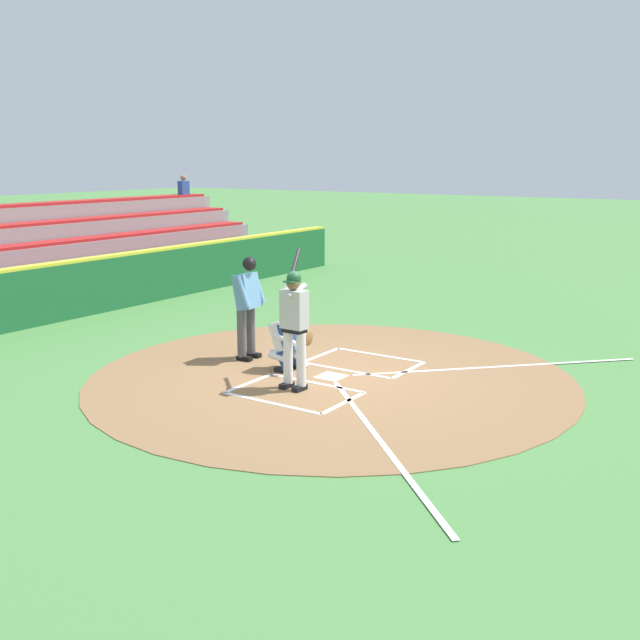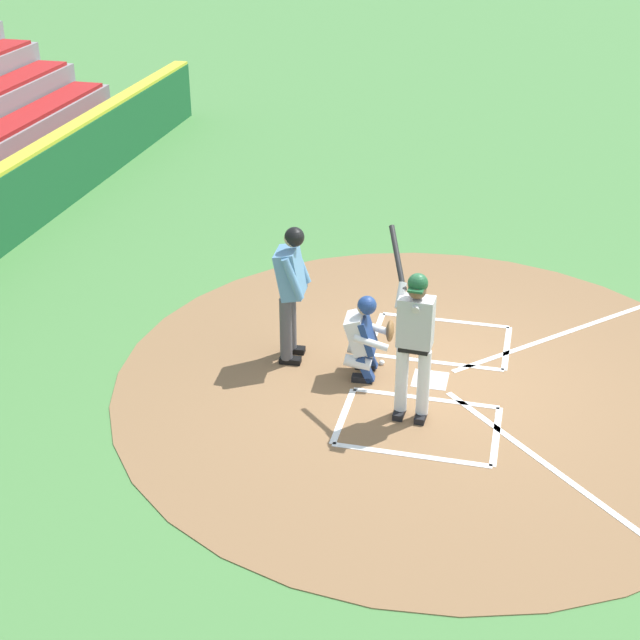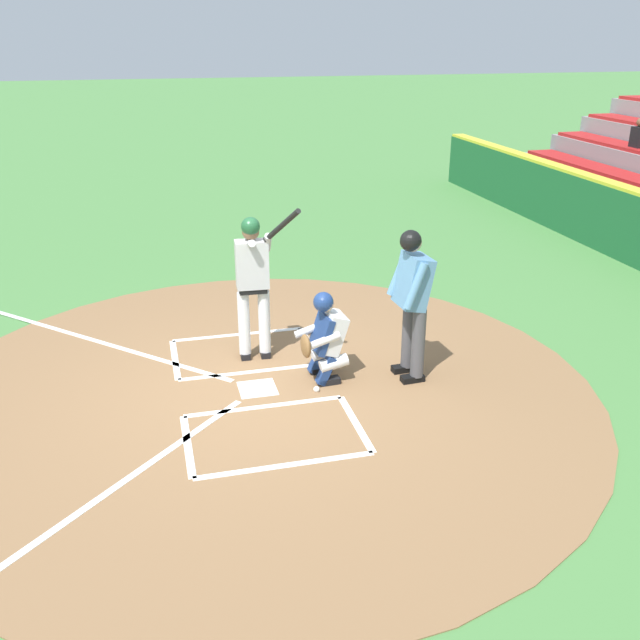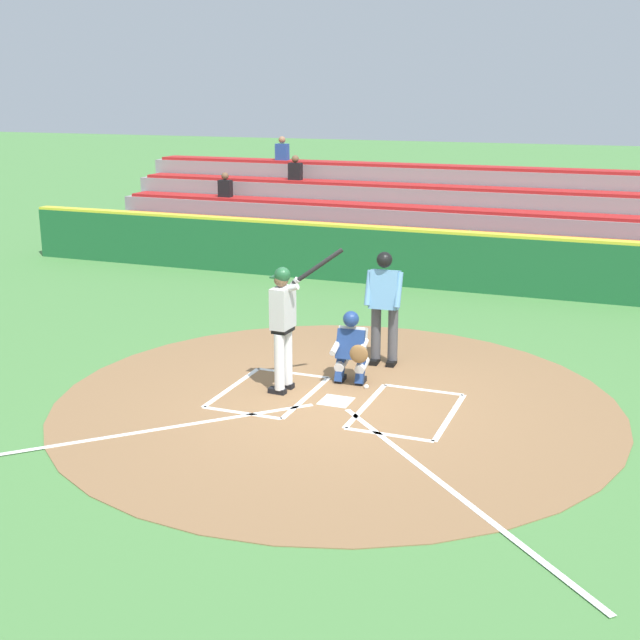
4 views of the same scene
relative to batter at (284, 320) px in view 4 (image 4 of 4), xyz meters
name	(u,v)px [view 4 (image 4 of 4)]	position (x,y,z in m)	size (l,w,h in m)	color
ground_plane	(336,402)	(-0.86, 0.13, -1.10)	(120.00, 120.00, 0.00)	#4C8442
dirt_circle	(336,402)	(-0.86, 0.13, -1.09)	(8.00, 8.00, 0.01)	olive
home_plate_and_chalk	(313,423)	(-0.86, 1.01, -1.08)	(7.93, 4.91, 0.01)	white
batter	(284,320)	(0.00, 0.00, 0.00)	(0.96, 0.67, 2.13)	white
catcher	(352,346)	(-0.80, -0.71, -0.51)	(0.62, 0.61, 1.13)	black
plate_umpire	(384,300)	(-0.99, -1.72, -0.02)	(0.60, 0.43, 1.86)	#4C4C51
baseball	(366,387)	(-1.09, -0.53, -1.06)	(0.07, 0.07, 0.07)	white
backstop_wall	(453,260)	(-0.86, -7.37, -0.45)	(22.00, 0.36, 1.31)	#1E6033
bleacher_stand	(481,229)	(-0.85, -10.63, -0.25)	(20.00, 4.25, 3.00)	gray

